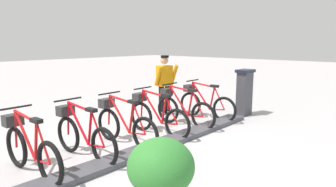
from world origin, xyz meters
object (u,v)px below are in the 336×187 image
payment_kiosk (244,92)px  bike_docked_2 (156,115)px  worker_near_rack (165,83)px  bike_docked_5 (29,148)px  bike_docked_3 (123,124)px  bike_docked_0 (204,103)px  bike_docked_4 (82,134)px  bike_docked_1 (182,109)px  planter_bush (161,176)px

payment_kiosk → bike_docked_2: bearing=78.9°
payment_kiosk → worker_near_rack: worker_near_rack is taller
bike_docked_5 → bike_docked_3: bearing=-90.0°
bike_docked_0 → bike_docked_4: 3.65m
bike_docked_2 → bike_docked_1: bearing=-90.0°
bike_docked_1 → bike_docked_5: size_ratio=1.00×
payment_kiosk → bike_docked_2: size_ratio=0.74×
bike_docked_1 → planter_bush: bearing=126.1°
planter_bush → bike_docked_1: bearing=-53.9°
bike_docked_2 → bike_docked_4: size_ratio=1.00×
payment_kiosk → bike_docked_4: size_ratio=0.74×
bike_docked_3 → worker_near_rack: (1.10, -2.37, 0.48)m
bike_docked_1 → planter_bush: size_ratio=1.77×
bike_docked_2 → planter_bush: (-2.30, 2.24, 0.11)m
bike_docked_1 → planter_bush: (-2.30, 3.15, 0.11)m
bike_docked_0 → bike_docked_2: 1.82m
bike_docked_4 → worker_near_rack: worker_near_rack is taller
bike_docked_0 → planter_bush: bearing=119.5°
planter_bush → bike_docked_4: bearing=-10.2°
bike_docked_0 → payment_kiosk: bearing=-117.8°
bike_docked_4 → bike_docked_2: bearing=-90.0°
bike_docked_3 → planter_bush: bike_docked_3 is taller
bike_docked_1 → bike_docked_2: bearing=90.0°
bike_docked_1 → bike_docked_3: size_ratio=1.00×
bike_docked_3 → planter_bush: (-2.30, 1.32, 0.11)m
bike_docked_2 → bike_docked_5: size_ratio=1.00×
bike_docked_0 → bike_docked_2: bearing=90.0°
bike_docked_3 → bike_docked_5: size_ratio=1.00×
bike_docked_4 → worker_near_rack: (1.10, -3.28, 0.48)m
payment_kiosk → bike_docked_1: 2.09m
payment_kiosk → bike_docked_2: payment_kiosk is taller
bike_docked_0 → bike_docked_4: (0.00, 3.65, 0.00)m
bike_docked_3 → planter_bush: bearing=150.0°
bike_docked_3 → payment_kiosk: bearing=-98.5°
bike_docked_0 → bike_docked_5: size_ratio=1.00×
bike_docked_2 → bike_docked_4: (0.00, 1.82, 0.00)m
bike_docked_3 → worker_near_rack: bearing=-65.1°
bike_docked_1 → bike_docked_4: size_ratio=1.00×
planter_bush → bike_docked_0: bearing=-60.5°
bike_docked_3 → planter_bush: size_ratio=1.77×
payment_kiosk → bike_docked_0: size_ratio=0.74×
bike_docked_0 → bike_docked_2: same height
bike_docked_3 → bike_docked_0: bearing=-90.0°
bike_docked_1 → bike_docked_3: (0.00, 1.82, 0.00)m
payment_kiosk → bike_docked_3: bearing=81.5°
payment_kiosk → bike_docked_3: size_ratio=0.74×
bike_docked_3 → bike_docked_5: same height
bike_docked_4 → payment_kiosk: bearing=-96.9°
bike_docked_3 → bike_docked_5: 1.82m
payment_kiosk → planter_bush: payment_kiosk is taller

